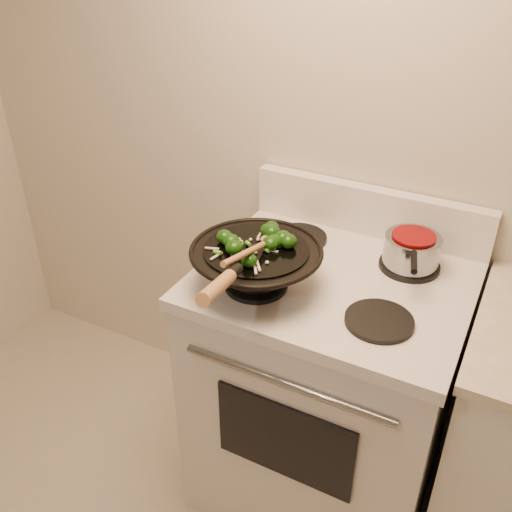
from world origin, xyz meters
The scene contains 5 objects.
stove centered at (-0.08, 1.17, 0.47)m, with size 0.78×0.67×1.08m.
wok centered at (-0.26, 1.02, 1.00)m, with size 0.37×0.61×0.25m.
stirfry centered at (-0.26, 1.04, 1.06)m, with size 0.22×0.24×0.04m.
wooden_spoon centered at (-0.23, 0.99, 1.08)m, with size 0.06×0.29×0.09m.
saucepan centered at (0.10, 1.32, 0.98)m, with size 0.16×0.26×0.10m.
Camera 1 is at (0.36, -0.16, 1.85)m, focal length 40.00 mm.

